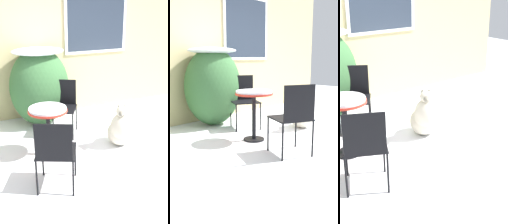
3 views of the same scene
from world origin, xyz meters
The scene contains 7 objects.
ground_plane centered at (0.00, 0.00, 0.00)m, with size 16.00×16.00×0.00m, color white.
house_wall centered at (0.06, 2.20, 1.66)m, with size 8.00×0.10×3.29m.
shrub_left centered at (-0.42, 1.70, 0.78)m, with size 1.14×0.99×1.49m.
patio_table centered at (-0.68, 0.41, 0.64)m, with size 0.59×0.59×0.79m.
patio_chair_near_table centered at (-0.18, 1.12, 0.55)m, with size 0.66×0.66×0.97m.
patio_chair_far_side centered at (-0.88, -0.45, 0.55)m, with size 0.64×0.64×0.97m.
dog centered at (0.49, 0.24, 0.28)m, with size 0.60×0.64×0.75m.
Camera 1 is at (-1.85, -3.33, 2.21)m, focal length 45.00 mm.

